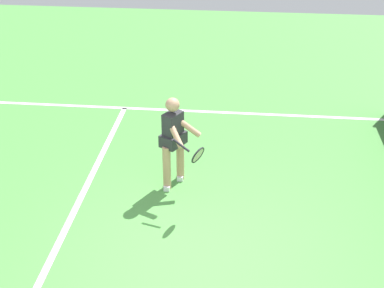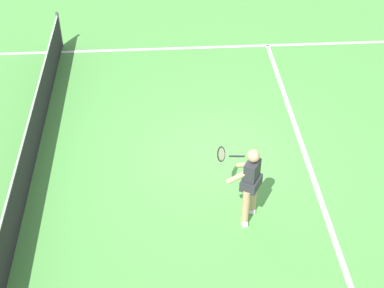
% 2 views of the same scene
% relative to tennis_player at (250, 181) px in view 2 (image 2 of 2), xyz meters
% --- Properties ---
extents(ground_plane, '(24.53, 24.53, 0.00)m').
position_rel_tennis_player_xyz_m(ground_plane, '(1.76, 0.46, -0.85)').
color(ground_plane, '#4C9342').
extents(service_line_marking, '(9.03, 0.10, 0.01)m').
position_rel_tennis_player_xyz_m(service_line_marking, '(1.76, -1.45, -0.84)').
color(service_line_marking, white).
rests_on(service_line_marking, ground).
extents(sideline_right_marking, '(0.10, 16.87, 0.01)m').
position_rel_tennis_player_xyz_m(sideline_right_marking, '(6.27, 0.46, -0.84)').
color(sideline_right_marking, white).
rests_on(sideline_right_marking, ground).
extents(court_net, '(9.71, 0.08, 1.00)m').
position_rel_tennis_player_xyz_m(court_net, '(1.76, 4.07, -0.38)').
color(court_net, '#4C4C51').
rests_on(court_net, ground).
extents(tennis_player, '(1.06, 0.80, 1.55)m').
position_rel_tennis_player_xyz_m(tennis_player, '(0.00, 0.00, 0.00)').
color(tennis_player, tan).
rests_on(tennis_player, ground).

